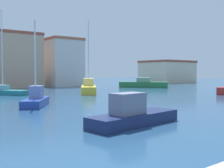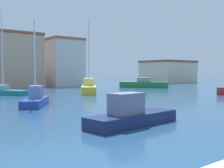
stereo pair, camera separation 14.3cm
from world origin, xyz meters
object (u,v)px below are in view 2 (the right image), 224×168
(sailboat_yellow_outer_mooring, at_px, (89,88))
(sailboat_teal_center_channel, at_px, (2,91))
(motorboat_green_distant_east, at_px, (144,84))
(sailboat_blue_near_pier, at_px, (35,99))
(motorboat_navy_inner_mooring, at_px, (131,115))

(sailboat_yellow_outer_mooring, xyz_separation_m, sailboat_teal_center_channel, (-9.56, 4.33, -0.22))
(sailboat_yellow_outer_mooring, bearing_deg, motorboat_green_distant_east, 17.87)
(sailboat_blue_near_pier, distance_m, motorboat_green_distant_east, 28.15)
(motorboat_navy_inner_mooring, bearing_deg, motorboat_green_distant_east, 45.05)
(sailboat_blue_near_pier, bearing_deg, sailboat_teal_center_channel, 85.70)
(sailboat_blue_near_pier, distance_m, sailboat_teal_center_channel, 13.04)
(sailboat_yellow_outer_mooring, relative_size, motorboat_green_distant_east, 1.15)
(motorboat_navy_inner_mooring, relative_size, sailboat_teal_center_channel, 0.56)
(sailboat_yellow_outer_mooring, xyz_separation_m, motorboat_navy_inner_mooring, (-9.62, -19.34, -0.17))
(motorboat_green_distant_east, bearing_deg, motorboat_navy_inner_mooring, -134.95)
(motorboat_green_distant_east, bearing_deg, sailboat_yellow_outer_mooring, -162.13)
(sailboat_blue_near_pier, distance_m, motorboat_navy_inner_mooring, 10.70)
(sailboat_blue_near_pier, height_order, motorboat_navy_inner_mooring, sailboat_blue_near_pier)
(sailboat_yellow_outer_mooring, height_order, motorboat_green_distant_east, sailboat_yellow_outer_mooring)
(sailboat_yellow_outer_mooring, relative_size, sailboat_teal_center_channel, 0.92)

